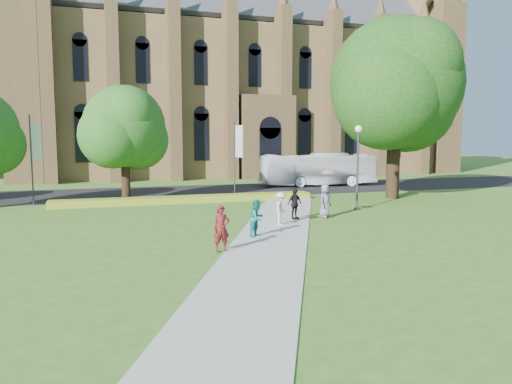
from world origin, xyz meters
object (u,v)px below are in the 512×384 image
object	(u,v)px
streetlamp	(358,157)
tour_coach	(318,169)
large_tree	(395,84)
pedestrian_0	(221,228)

from	to	relation	value
streetlamp	tour_coach	distance (m)	15.32
large_tree	pedestrian_0	bearing A→B (deg)	-141.28
tour_coach	pedestrian_0	bearing A→B (deg)	152.06
large_tree	tour_coach	bearing A→B (deg)	97.43
large_tree	tour_coach	size ratio (longest dim) A/B	1.21
tour_coach	pedestrian_0	xyz separation A→B (m)	(-15.04, -23.26, -0.59)
streetlamp	pedestrian_0	world-z (taller)	streetlamp
streetlamp	pedestrian_0	size ratio (longest dim) A/B	2.88
streetlamp	tour_coach	size ratio (longest dim) A/B	0.48
streetlamp	large_tree	distance (m)	8.73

